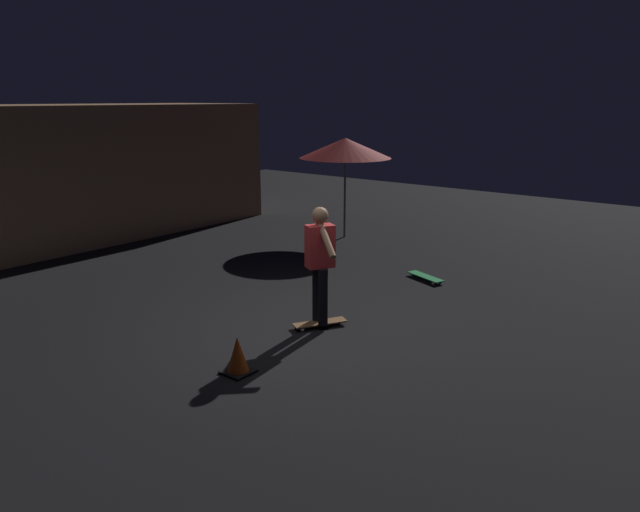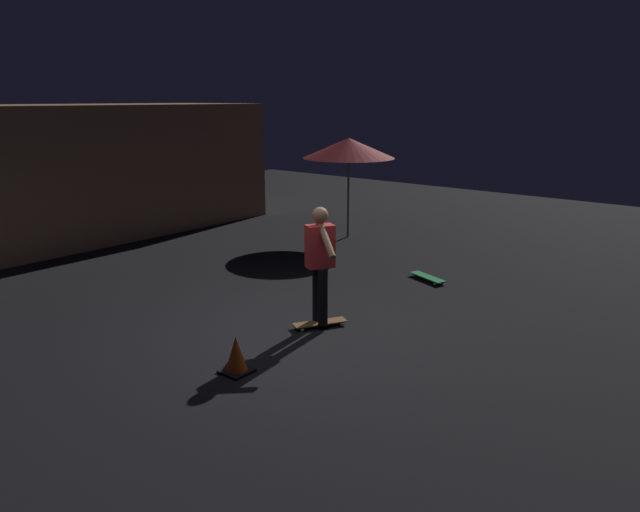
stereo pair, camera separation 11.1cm
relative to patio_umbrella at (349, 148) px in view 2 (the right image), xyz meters
name	(u,v)px [view 2 (the right image)]	position (x,y,z in m)	size (l,w,h in m)	color
ground_plane	(297,334)	(-5.23, -3.04, -2.07)	(28.00, 28.00, 0.00)	black
patio_umbrella	(349,148)	(0.00, 0.00, 0.00)	(2.10, 2.10, 2.30)	slate
skateboard_ridden	(320,323)	(-4.80, -3.11, -2.02)	(0.78, 0.56, 0.07)	olive
skateboard_spare	(428,277)	(-1.84, -3.18, -2.02)	(0.45, 0.80, 0.07)	green
skater	(320,257)	(-4.80, -3.11, -1.04)	(0.56, 0.90, 1.67)	black
traffic_cone	(236,356)	(-6.56, -3.27, -1.86)	(0.34, 0.34, 0.46)	black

